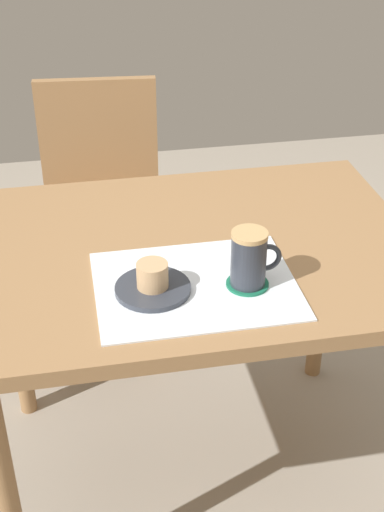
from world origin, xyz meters
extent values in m
cube|color=#9E9384|center=(0.00, 0.00, -0.01)|extent=(4.40, 4.40, 0.02)
cylinder|color=#997047|center=(-0.46, -0.32, 0.35)|extent=(0.05, 0.05, 0.70)
cylinder|color=#997047|center=(-0.46, 0.32, 0.35)|extent=(0.05, 0.05, 0.70)
cylinder|color=#997047|center=(0.46, 0.32, 0.35)|extent=(0.05, 0.05, 0.70)
cube|color=#997047|center=(0.00, 0.00, 0.72)|extent=(1.04, 0.76, 0.04)
cylinder|color=#997047|center=(-0.02, 0.45, 0.22)|extent=(0.04, 0.04, 0.43)
cylinder|color=#997047|center=(-0.37, 0.48, 0.22)|extent=(0.04, 0.04, 0.43)
cylinder|color=#997047|center=(0.01, 0.80, 0.22)|extent=(0.04, 0.04, 0.43)
cylinder|color=#997047|center=(-0.34, 0.83, 0.22)|extent=(0.04, 0.04, 0.43)
cube|color=#997047|center=(-0.18, 0.64, 0.45)|extent=(0.46, 0.46, 0.04)
cube|color=#997047|center=(-0.16, 0.83, 0.67)|extent=(0.39, 0.07, 0.41)
cube|color=white|center=(-0.03, -0.16, 0.74)|extent=(0.42, 0.33, 0.00)
cylinder|color=#333842|center=(-0.12, -0.17, 0.75)|extent=(0.16, 0.16, 0.01)
cylinder|color=tan|center=(-0.12, -0.17, 0.78)|extent=(0.07, 0.07, 0.05)
cylinder|color=#196B4C|center=(0.08, -0.18, 0.75)|extent=(0.09, 0.09, 0.00)
cylinder|color=#2D333D|center=(0.08, -0.18, 0.80)|extent=(0.07, 0.07, 0.11)
cylinder|color=tan|center=(0.08, -0.18, 0.87)|extent=(0.08, 0.08, 0.01)
torus|color=#2D333D|center=(0.12, -0.18, 0.81)|extent=(0.06, 0.01, 0.06)
camera|label=1|loc=(-0.27, -1.37, 1.59)|focal=50.00mm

